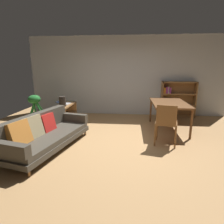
% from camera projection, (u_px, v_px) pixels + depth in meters
% --- Properties ---
extents(ground_plane, '(8.16, 8.16, 0.00)m').
position_uv_depth(ground_plane, '(123.00, 143.00, 4.18)').
color(ground_plane, tan).
extents(back_wall_panel, '(6.80, 0.10, 2.70)m').
position_uv_depth(back_wall_panel, '(126.00, 76.00, 6.48)').
color(back_wall_panel, silver).
rests_on(back_wall_panel, ground_plane).
extents(fabric_couch, '(1.27, 2.22, 0.74)m').
position_uv_depth(fabric_couch, '(43.00, 133.00, 3.83)').
color(fabric_couch, olive).
rests_on(fabric_couch, ground_plane).
extents(media_console, '(0.39, 1.10, 0.57)m').
position_uv_depth(media_console, '(65.00, 114.00, 5.60)').
color(media_console, olive).
rests_on(media_console, ground_plane).
extents(open_laptop, '(0.41, 0.34, 0.09)m').
position_uv_depth(open_laptop, '(64.00, 103.00, 5.62)').
color(open_laptop, silver).
rests_on(open_laptop, media_console).
extents(desk_speaker, '(0.19, 0.19, 0.28)m').
position_uv_depth(desk_speaker, '(62.00, 101.00, 5.26)').
color(desk_speaker, '#2D2823').
rests_on(desk_speaker, media_console).
extents(potted_floor_plant, '(0.45, 0.52, 0.85)m').
position_uv_depth(potted_floor_plant, '(35.00, 107.00, 5.64)').
color(potted_floor_plant, '#9E9389').
rests_on(potted_floor_plant, ground_plane).
extents(dining_table, '(0.88, 1.49, 0.75)m').
position_uv_depth(dining_table, '(169.00, 105.00, 4.95)').
color(dining_table, brown).
rests_on(dining_table, ground_plane).
extents(dining_chair_near, '(0.53, 0.49, 0.91)m').
position_uv_depth(dining_chair_near, '(166.00, 122.00, 3.93)').
color(dining_chair_near, brown).
rests_on(dining_chair_near, ground_plane).
extents(bookshelf, '(1.13, 0.30, 1.19)m').
position_uv_depth(bookshelf, '(176.00, 99.00, 6.33)').
color(bookshelf, olive).
rests_on(bookshelf, ground_plane).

